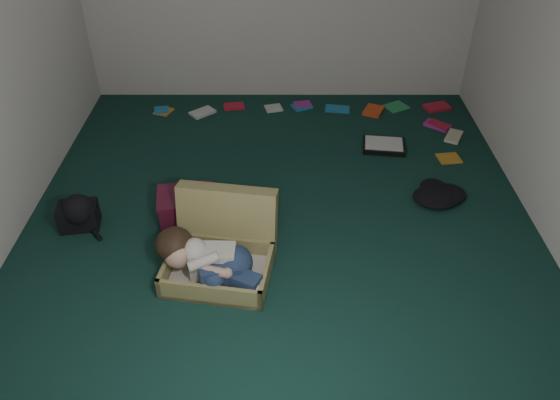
{
  "coord_description": "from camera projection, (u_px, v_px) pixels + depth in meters",
  "views": [
    {
      "loc": [
        0.0,
        -3.3,
        2.75
      ],
      "look_at": [
        0.0,
        -0.15,
        0.35
      ],
      "focal_mm": 35.0,
      "sensor_mm": 36.0,
      "label": 1
    }
  ],
  "objects": [
    {
      "name": "floor",
      "position": [
        280.0,
        224.0,
        4.29
      ],
      "size": [
        4.5,
        4.5,
        0.0
      ],
      "primitive_type": "plane",
      "color": "#11312B",
      "rests_on": "ground"
    },
    {
      "name": "wall_front",
      "position": [
        280.0,
        364.0,
        1.71
      ],
      "size": [
        4.5,
        0.0,
        4.5
      ],
      "primitive_type": "plane",
      "rotation": [
        -1.57,
        0.0,
        0.0
      ],
      "color": "silver",
      "rests_on": "ground"
    },
    {
      "name": "suitcase",
      "position": [
        222.0,
        247.0,
        3.84
      ],
      "size": [
        0.82,
        0.8,
        0.53
      ],
      "rotation": [
        0.0,
        0.0,
        -0.16
      ],
      "color": "#988E54",
      "rests_on": "floor"
    },
    {
      "name": "person",
      "position": [
        208.0,
        260.0,
        3.68
      ],
      "size": [
        0.76,
        0.46,
        0.33
      ],
      "rotation": [
        0.0,
        0.0,
        -0.16
      ],
      "color": "beige",
      "rests_on": "suitcase"
    },
    {
      "name": "maroon_bin",
      "position": [
        187.0,
        210.0,
        4.2
      ],
      "size": [
        0.47,
        0.39,
        0.29
      ],
      "rotation": [
        0.0,
        0.0,
        0.15
      ],
      "color": "#4F1024",
      "rests_on": "floor"
    },
    {
      "name": "backpack",
      "position": [
        78.0,
        215.0,
        4.2
      ],
      "size": [
        0.41,
        0.34,
        0.22
      ],
      "primitive_type": null,
      "rotation": [
        0.0,
        0.0,
        0.15
      ],
      "color": "black",
      "rests_on": "floor"
    },
    {
      "name": "clothing_pile",
      "position": [
        435.0,
        188.0,
        4.55
      ],
      "size": [
        0.49,
        0.41,
        0.14
      ],
      "primitive_type": null,
      "rotation": [
        0.0,
        0.0,
        0.08
      ],
      "color": "black",
      "rests_on": "floor"
    },
    {
      "name": "paper_tray",
      "position": [
        384.0,
        146.0,
        5.17
      ],
      "size": [
        0.42,
        0.34,
        0.05
      ],
      "rotation": [
        0.0,
        0.0,
        -0.12
      ],
      "color": "black",
      "rests_on": "floor"
    },
    {
      "name": "book_scatter",
      "position": [
        336.0,
        116.0,
        5.67
      ],
      "size": [
        3.14,
        1.28,
        0.02
      ],
      "color": "orange",
      "rests_on": "floor"
    }
  ]
}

